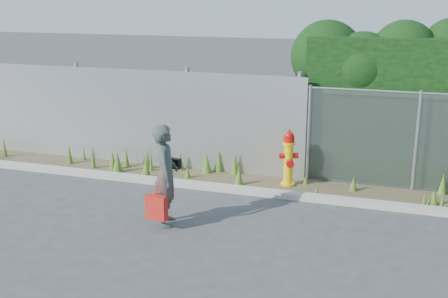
% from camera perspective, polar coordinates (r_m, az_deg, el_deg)
% --- Properties ---
extents(ground, '(80.00, 80.00, 0.00)m').
position_cam_1_polar(ground, '(9.68, -0.85, -8.01)').
color(ground, '#3C3C3F').
rests_on(ground, ground).
extents(curb, '(16.00, 0.22, 0.12)m').
position_cam_1_polar(curb, '(11.25, 2.08, -4.21)').
color(curb, '#A09D91').
rests_on(curb, ground).
extents(weed_strip, '(16.00, 1.25, 0.55)m').
position_cam_1_polar(weed_strip, '(11.72, 4.49, -3.00)').
color(weed_strip, '#483F29').
rests_on(weed_strip, ground).
extents(corrugated_fence, '(8.50, 0.21, 2.30)m').
position_cam_1_polar(corrugated_fence, '(13.22, -10.10, 3.27)').
color(corrugated_fence, '#A5A7AC').
rests_on(corrugated_fence, ground).
extents(fire_hydrant, '(0.40, 0.36, 1.19)m').
position_cam_1_polar(fire_hydrant, '(11.58, 6.56, -1.03)').
color(fire_hydrant, yellow).
rests_on(fire_hydrant, ground).
extents(woman, '(0.63, 0.76, 1.77)m').
position_cam_1_polar(woman, '(9.58, -5.95, -2.66)').
color(woman, '#10685B').
rests_on(woman, ground).
extents(red_tote_bag, '(0.38, 0.14, 0.49)m').
position_cam_1_polar(red_tote_bag, '(9.53, -6.88, -5.92)').
color(red_tote_bag, '#B00A1F').
extents(black_shoulder_bag, '(0.23, 0.10, 0.18)m').
position_cam_1_polar(black_shoulder_bag, '(9.74, -5.07, -1.46)').
color(black_shoulder_bag, black).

